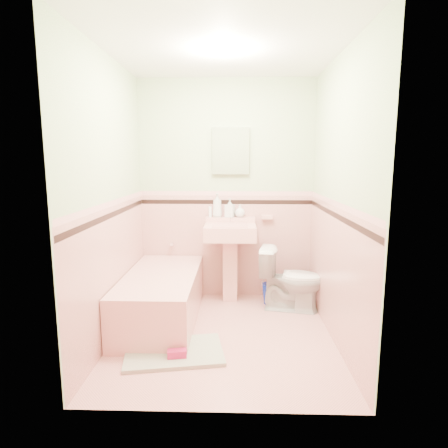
{
  "coord_description": "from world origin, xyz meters",
  "views": [
    {
      "loc": [
        0.11,
        -3.31,
        1.59
      ],
      "look_at": [
        0.0,
        0.25,
        1.0
      ],
      "focal_mm": 30.65,
      "sensor_mm": 36.0,
      "label": 1
    }
  ],
  "objects_px": {
    "soap_bottle_mid": "(230,208)",
    "toilet": "(291,279)",
    "bathtub": "(162,298)",
    "soap_bottle_left": "(217,205)",
    "sink": "(230,264)",
    "shoe": "(177,353)",
    "medicine_cabinet": "(231,151)",
    "soap_bottle_right": "(240,211)",
    "bucket": "(272,294)"
  },
  "relations": [
    {
      "from": "soap_bottle_mid",
      "to": "toilet",
      "type": "height_order",
      "value": "soap_bottle_mid"
    },
    {
      "from": "toilet",
      "to": "soap_bottle_mid",
      "type": "bearing_deg",
      "value": 71.15
    },
    {
      "from": "bathtub",
      "to": "soap_bottle_left",
      "type": "relative_size",
      "value": 5.5
    },
    {
      "from": "bathtub",
      "to": "soap_bottle_mid",
      "type": "relative_size",
      "value": 7.04
    },
    {
      "from": "sink",
      "to": "shoe",
      "type": "relative_size",
      "value": 5.83
    },
    {
      "from": "bathtub",
      "to": "sink",
      "type": "height_order",
      "value": "sink"
    },
    {
      "from": "soap_bottle_mid",
      "to": "bathtub",
      "type": "bearing_deg",
      "value": -133.45
    },
    {
      "from": "bathtub",
      "to": "medicine_cabinet",
      "type": "height_order",
      "value": "medicine_cabinet"
    },
    {
      "from": "sink",
      "to": "bathtub",
      "type": "bearing_deg",
      "value": -142.07
    },
    {
      "from": "medicine_cabinet",
      "to": "shoe",
      "type": "bearing_deg",
      "value": -104.76
    },
    {
      "from": "medicine_cabinet",
      "to": "soap_bottle_mid",
      "type": "xyz_separation_m",
      "value": [
        -0.01,
        -0.03,
        -0.64
      ]
    },
    {
      "from": "medicine_cabinet",
      "to": "soap_bottle_right",
      "type": "distance_m",
      "value": 0.69
    },
    {
      "from": "soap_bottle_mid",
      "to": "soap_bottle_right",
      "type": "distance_m",
      "value": 0.12
    },
    {
      "from": "bathtub",
      "to": "soap_bottle_left",
      "type": "xyz_separation_m",
      "value": [
        0.53,
        0.71,
        0.86
      ]
    },
    {
      "from": "soap_bottle_right",
      "to": "toilet",
      "type": "height_order",
      "value": "soap_bottle_right"
    },
    {
      "from": "sink",
      "to": "soap_bottle_right",
      "type": "distance_m",
      "value": 0.62
    },
    {
      "from": "bathtub",
      "to": "shoe",
      "type": "relative_size",
      "value": 9.83
    },
    {
      "from": "medicine_cabinet",
      "to": "soap_bottle_mid",
      "type": "height_order",
      "value": "medicine_cabinet"
    },
    {
      "from": "soap_bottle_left",
      "to": "bucket",
      "type": "xyz_separation_m",
      "value": [
        0.63,
        -0.23,
        -0.97
      ]
    },
    {
      "from": "bathtub",
      "to": "soap_bottle_right",
      "type": "height_order",
      "value": "soap_bottle_right"
    },
    {
      "from": "sink",
      "to": "soap_bottle_left",
      "type": "distance_m",
      "value": 0.68
    },
    {
      "from": "soap_bottle_left",
      "to": "shoe",
      "type": "bearing_deg",
      "value": -99.56
    },
    {
      "from": "sink",
      "to": "toilet",
      "type": "relative_size",
      "value": 1.31
    },
    {
      "from": "soap_bottle_left",
      "to": "soap_bottle_right",
      "type": "distance_m",
      "value": 0.27
    },
    {
      "from": "shoe",
      "to": "soap_bottle_mid",
      "type": "bearing_deg",
      "value": 65.47
    },
    {
      "from": "soap_bottle_mid",
      "to": "toilet",
      "type": "relative_size",
      "value": 0.31
    },
    {
      "from": "soap_bottle_left",
      "to": "soap_bottle_mid",
      "type": "relative_size",
      "value": 1.28
    },
    {
      "from": "bathtub",
      "to": "medicine_cabinet",
      "type": "bearing_deg",
      "value": 47.42
    },
    {
      "from": "medicine_cabinet",
      "to": "bucket",
      "type": "height_order",
      "value": "medicine_cabinet"
    },
    {
      "from": "bathtub",
      "to": "shoe",
      "type": "height_order",
      "value": "bathtub"
    },
    {
      "from": "sink",
      "to": "medicine_cabinet",
      "type": "xyz_separation_m",
      "value": [
        0.0,
        0.21,
        1.25
      ]
    },
    {
      "from": "medicine_cabinet",
      "to": "shoe",
      "type": "xyz_separation_m",
      "value": [
        -0.41,
        -1.54,
        -1.64
      ]
    },
    {
      "from": "medicine_cabinet",
      "to": "soap_bottle_right",
      "type": "height_order",
      "value": "medicine_cabinet"
    },
    {
      "from": "bathtub",
      "to": "bucket",
      "type": "bearing_deg",
      "value": 22.78
    },
    {
      "from": "soap_bottle_left",
      "to": "shoe",
      "type": "height_order",
      "value": "soap_bottle_left"
    },
    {
      "from": "soap_bottle_right",
      "to": "soap_bottle_left",
      "type": "bearing_deg",
      "value": 180.0
    },
    {
      "from": "bathtub",
      "to": "shoe",
      "type": "xyz_separation_m",
      "value": [
        0.27,
        -0.8,
        -0.16
      ]
    },
    {
      "from": "soap_bottle_right",
      "to": "bucket",
      "type": "bearing_deg",
      "value": -31.74
    },
    {
      "from": "sink",
      "to": "soap_bottle_left",
      "type": "xyz_separation_m",
      "value": [
        -0.15,
        0.18,
        0.64
      ]
    },
    {
      "from": "soap_bottle_mid",
      "to": "bucket",
      "type": "xyz_separation_m",
      "value": [
        0.48,
        -0.23,
        -0.94
      ]
    },
    {
      "from": "sink",
      "to": "toilet",
      "type": "bearing_deg",
      "value": -17.59
    },
    {
      "from": "soap_bottle_right",
      "to": "shoe",
      "type": "height_order",
      "value": "soap_bottle_right"
    },
    {
      "from": "shoe",
      "to": "bathtub",
      "type": "bearing_deg",
      "value": 99.13
    },
    {
      "from": "soap_bottle_right",
      "to": "shoe",
      "type": "bearing_deg",
      "value": -108.84
    },
    {
      "from": "bucket",
      "to": "medicine_cabinet",
      "type": "bearing_deg",
      "value": 151.68
    },
    {
      "from": "sink",
      "to": "soap_bottle_right",
      "type": "bearing_deg",
      "value": 58.68
    },
    {
      "from": "shoe",
      "to": "toilet",
      "type": "bearing_deg",
      "value": 36.66
    },
    {
      "from": "bucket",
      "to": "soap_bottle_mid",
      "type": "bearing_deg",
      "value": 154.9
    },
    {
      "from": "soap_bottle_mid",
      "to": "shoe",
      "type": "distance_m",
      "value": 1.85
    },
    {
      "from": "toilet",
      "to": "medicine_cabinet",
      "type": "bearing_deg",
      "value": 68.98
    }
  ]
}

